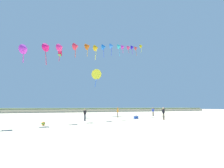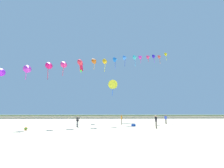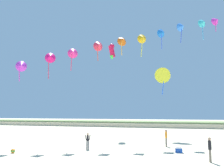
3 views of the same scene
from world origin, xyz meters
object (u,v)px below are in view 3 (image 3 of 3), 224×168
object	(u,v)px
person_near_right	(88,140)
large_kite_mid_trail	(112,51)
large_kite_low_lead	(163,75)
beach_cooler	(179,150)
person_near_left	(210,148)
beach_ball	(13,151)
person_far_left	(166,137)

from	to	relation	value
person_near_right	large_kite_mid_trail	distance (m)	16.99
large_kite_low_lead	beach_cooler	bearing A→B (deg)	-78.30
person_near_right	large_kite_low_lead	distance (m)	15.35
beach_cooler	person_near_right	bearing A→B (deg)	-174.26
person_near_left	large_kite_mid_trail	world-z (taller)	large_kite_mid_trail
beach_cooler	beach_ball	size ratio (longest dim) A/B	1.59
beach_ball	person_far_left	bearing A→B (deg)	34.33
large_kite_low_lead	beach_ball	distance (m)	20.81
person_near_left	beach_ball	distance (m)	15.18
large_kite_mid_trail	beach_ball	world-z (taller)	large_kite_mid_trail
person_near_left	large_kite_mid_trail	bearing A→B (deg)	128.51
person_near_right	large_kite_mid_trail	world-z (taller)	large_kite_mid_trail
large_kite_mid_trail	beach_cooler	size ratio (longest dim) A/B	4.19
person_near_left	person_far_left	size ratio (longest dim) A/B	1.00
person_near_left	large_kite_mid_trail	xyz separation A→B (m)	(-11.89, 14.94, 11.48)
beach_cooler	beach_ball	world-z (taller)	beach_cooler
person_near_right	large_kite_mid_trail	size ratio (longest dim) A/B	0.61
large_kite_low_lead	beach_cooler	distance (m)	14.20
person_far_left	beach_ball	world-z (taller)	person_far_left
person_near_right	person_far_left	distance (m)	7.78
person_far_left	beach_ball	bearing A→B (deg)	-145.67
person_near_left	large_kite_low_lead	world-z (taller)	large_kite_low_lead
person_near_right	beach_ball	bearing A→B (deg)	-143.02
beach_cooler	beach_ball	bearing A→B (deg)	-160.56
person_near_left	large_kite_low_lead	xyz separation A→B (m)	(-4.54, 14.80, 7.44)
large_kite_mid_trail	large_kite_low_lead	bearing A→B (deg)	-1.11
large_kite_low_lead	beach_ball	world-z (taller)	large_kite_low_lead
person_near_right	large_kite_low_lead	size ratio (longest dim) A/B	0.39
person_near_left	beach_cooler	distance (m)	4.14
person_far_left	beach_cooler	world-z (taller)	person_far_left
person_near_right	beach_ball	xyz separation A→B (m)	(-5.00, -3.77, -0.68)
person_far_left	beach_cooler	distance (m)	3.69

